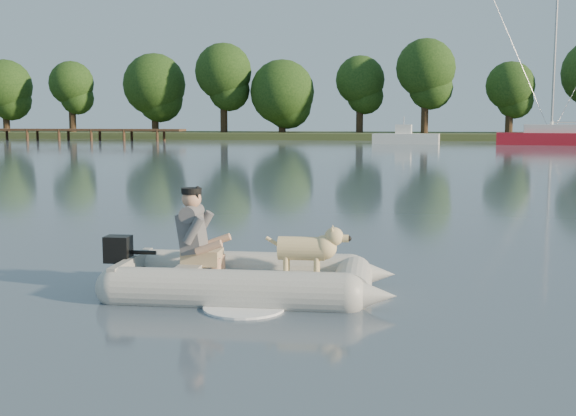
% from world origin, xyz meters
% --- Properties ---
extents(water, '(160.00, 160.00, 0.00)m').
position_xyz_m(water, '(0.00, 0.00, 0.00)').
color(water, slate).
rests_on(water, ground).
extents(shore_bank, '(160.00, 12.00, 0.70)m').
position_xyz_m(shore_bank, '(0.00, 62.00, 0.25)').
color(shore_bank, '#47512D').
rests_on(shore_bank, water).
extents(dock, '(18.00, 2.00, 1.04)m').
position_xyz_m(dock, '(-26.00, 52.00, 0.52)').
color(dock, '#4C331E').
rests_on(dock, water).
extents(treeline, '(90.58, 7.35, 9.27)m').
position_xyz_m(treeline, '(8.28, 61.06, 5.34)').
color(treeline, '#332316').
rests_on(treeline, shore_bank).
extents(dinghy, '(4.26, 2.77, 1.29)m').
position_xyz_m(dinghy, '(0.43, -0.37, 0.55)').
color(dinghy, '#9F9F9A').
rests_on(dinghy, water).
extents(man, '(0.69, 0.60, 1.00)m').
position_xyz_m(man, '(-0.22, -0.35, 0.72)').
color(man, '#56565B').
rests_on(man, dinghy).
extents(dog, '(0.87, 0.34, 0.58)m').
position_xyz_m(dog, '(1.03, -0.30, 0.48)').
color(dog, '#D6C17B').
rests_on(dog, dinghy).
extents(outboard_motor, '(0.39, 0.28, 0.73)m').
position_xyz_m(outboard_motor, '(-1.11, -0.43, 0.29)').
color(outboard_motor, black).
rests_on(outboard_motor, dinghy).
extents(motorboat, '(5.36, 2.48, 2.20)m').
position_xyz_m(motorboat, '(2.07, 48.14, 1.00)').
color(motorboat, white).
rests_on(motorboat, water).
extents(sailboat, '(9.25, 3.84, 12.34)m').
position_xyz_m(sailboat, '(13.24, 48.34, 0.54)').
color(sailboat, red).
rests_on(sailboat, water).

